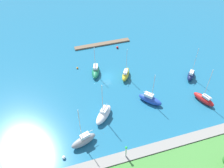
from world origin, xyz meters
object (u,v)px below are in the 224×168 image
Objects in this scene: mooring_buoy_white at (64,157)px; sailboat_red_inner_mooring at (204,99)px; mooring_buoy_orange at (77,68)px; sailboat_green_along_channel at (96,71)px; sailboat_navy_east_end at (191,75)px; mooring_buoy_red at (117,47)px; pier_dock at (102,44)px; sailboat_blue_center_basin at (150,99)px; sailboat_white_outer_mooring at (104,114)px; harbor_beacon at (126,151)px; sailboat_gray_lone_north at (84,140)px; sailboat_yellow_near_pier at (126,74)px.

sailboat_red_inner_mooring is at bearing -171.55° from mooring_buoy_white.
sailboat_green_along_channel is at bearing 140.22° from mooring_buoy_orange.
mooring_buoy_red is (17.26, -22.93, -0.80)m from sailboat_navy_east_end.
pier_dock is at bearing 82.56° from sailboat_navy_east_end.
sailboat_green_along_channel is (11.75, -17.02, -0.07)m from sailboat_blue_center_basin.
sailboat_green_along_channel is (-2.53, -18.54, -0.11)m from sailboat_white_outer_mooring.
pier_dock is 1.82× the size of sailboat_red_inner_mooring.
sailboat_blue_center_basin is at bearing 128.48° from mooring_buoy_orange.
sailboat_navy_east_end is (-16.92, -5.96, -0.02)m from sailboat_blue_center_basin.
sailboat_gray_lone_north is at bearing -39.98° from harbor_beacon.
sailboat_green_along_channel is at bearing 93.99° from sailboat_yellow_near_pier.
pier_dock is at bearing -129.31° from sailboat_gray_lone_north.
sailboat_red_inner_mooring is 36.28m from sailboat_gray_lone_north.
sailboat_navy_east_end reaches higher than sailboat_yellow_near_pier.
sailboat_red_inner_mooring is at bearing 69.60° from sailboat_green_along_channel.
sailboat_navy_east_end reaches higher than sailboat_green_along_channel.
mooring_buoy_white reaches higher than pier_dock.
sailboat_red_inner_mooring is (-29.16, 2.96, -0.13)m from sailboat_white_outer_mooring.
sailboat_gray_lone_north is (36.10, 3.61, 0.25)m from sailboat_red_inner_mooring.
mooring_buoy_red is (-16.67, -7.49, 0.11)m from mooring_buoy_orange.
mooring_buoy_orange is at bearing -130.39° from sailboat_white_outer_mooring.
sailboat_white_outer_mooring is 1.17× the size of sailboat_yellow_near_pier.
sailboat_blue_center_basin is at bearing -158.19° from mooring_buoy_white.
sailboat_gray_lone_north is at bearing 169.98° from sailboat_yellow_near_pier.
harbor_beacon is (7.80, 48.07, 3.24)m from pier_dock.
sailboat_blue_center_basin is at bearing -130.33° from harbor_beacon.
sailboat_navy_east_end reaches higher than sailboat_blue_center_basin.
mooring_buoy_red is (15.23, -33.38, -0.74)m from sailboat_red_inner_mooring.
mooring_buoy_white is at bearing -17.99° from harbor_beacon.
mooring_buoy_red is 0.97× the size of mooring_buoy_white.
pier_dock is 34.72× the size of mooring_buoy_orange.
pier_dock is 5.74× the size of harbor_beacon.
pier_dock is 1.74× the size of sailboat_white_outer_mooring.
harbor_beacon is 36.90m from mooring_buoy_orange.
sailboat_yellow_near_pier is 12.60× the size of mooring_buoy_red.
sailboat_green_along_channel is (-1.09, -32.14, -2.35)m from harbor_beacon.
harbor_beacon is 0.29× the size of sailboat_gray_lone_north.
sailboat_navy_east_end is (-29.76, -21.09, -2.30)m from harbor_beacon.
pier_dock is 2.04× the size of sailboat_blue_center_basin.
sailboat_red_inner_mooring reaches higher than sailboat_green_along_channel.
sailboat_white_outer_mooring is (9.24, 34.47, 1.00)m from pier_dock.
mooring_buoy_orange is (5.27, -4.39, -0.87)m from sailboat_green_along_channel.
mooring_buoy_red is at bearing 2.33° from sailboat_red_inner_mooring.
sailboat_navy_east_end is 13.26× the size of mooring_buoy_red.
sailboat_gray_lone_north is 42.49m from mooring_buoy_red.
mooring_buoy_orange is at bearing 28.75° from sailboat_red_inner_mooring.
sailboat_navy_east_end is 12.85× the size of mooring_buoy_white.
sailboat_navy_east_end is at bearing -76.35° from sailboat_yellow_near_pier.
sailboat_blue_center_basin is 0.82× the size of sailboat_gray_lone_north.
pier_dock is 1.99× the size of sailboat_green_along_channel.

